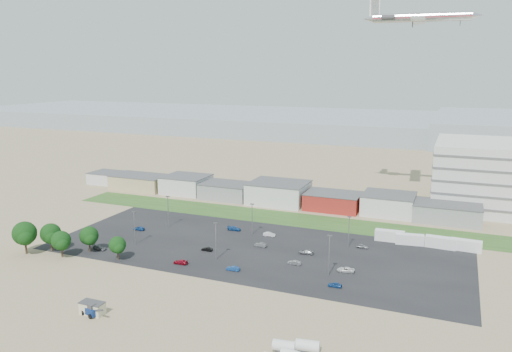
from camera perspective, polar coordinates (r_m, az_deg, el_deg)
The scene contains 38 objects.
ground at distance 132.37m, azimuth -5.51°, elevation -10.70°, with size 700.00×700.00×0.00m, color #978260.
parking_lot at distance 147.24m, azimuth -0.11°, elevation -8.25°, with size 120.00×50.00×0.01m, color black.
grass_strip at distance 177.29m, azimuth 2.34°, elevation -4.72°, with size 160.00×16.00×0.02m, color #2A541F.
hills_backdrop at distance 425.67m, azimuth 19.84°, elevation 4.99°, with size 700.00×200.00×9.00m, color gray, non-canonical shape.
building_row at distance 199.31m, azimuth -0.38°, elevation -1.65°, with size 170.00×20.00×8.00m, color silver, non-canonical shape.
portable_shed at distance 115.14m, azimuth -18.20°, elevation -14.15°, with size 5.36×2.79×2.70m, color beige, non-canonical shape.
telehandler at distance 114.75m, azimuth -18.45°, elevation -14.23°, with size 6.76×2.25×2.82m, color navy, non-canonical shape.
storage_tank_nw at distance 97.04m, azimuth 3.21°, elevation -18.81°, with size 4.15×2.08×2.49m, color silver, non-canonical shape.
storage_tank_ne at distance 97.26m, azimuth 5.91°, elevation -18.74°, with size 4.37×2.18×2.62m, color silver, non-canonical shape.
box_trailer_a at distance 158.10m, azimuth 15.03°, elevation -6.61°, with size 8.69×2.71×3.26m, color silver, non-canonical shape.
box_trailer_b at distance 156.86m, azimuth 17.16°, elevation -6.92°, with size 8.21×2.57×3.08m, color silver, non-canonical shape.
box_trailer_c at distance 156.78m, azimuth 20.36°, elevation -7.13°, with size 8.63×2.70×3.24m, color silver, non-canonical shape.
box_trailer_d at distance 157.09m, azimuth 22.90°, elevation -7.31°, with size 8.43×2.63×3.16m, color silver, non-canonical shape.
tree_far_left at distance 155.48m, azimuth -24.91°, elevation -6.22°, with size 7.14×7.14×10.70m, color black, non-canonical shape.
tree_left at distance 154.95m, azimuth -22.40°, elevation -6.32°, with size 6.23×6.23×9.34m, color black, non-canonical shape.
tree_mid at distance 149.13m, azimuth -21.38°, elevation -7.10°, with size 5.72×5.72×8.59m, color black, non-canonical shape.
tree_right at distance 150.71m, azimuth -18.54°, elevation -6.69°, with size 5.70×5.70×8.55m, color black, non-canonical shape.
tree_near at distance 142.73m, azimuth -15.55°, elevation -7.78°, with size 4.98×4.98×7.46m, color black, non-canonical shape.
lightpole_front_l at distance 153.22m, azimuth -13.70°, elevation -5.81°, with size 1.18×0.49×10.04m, color slate, non-canonical shape.
lightpole_front_m at distance 137.78m, azimuth -4.60°, elevation -7.42°, with size 1.23×0.51×10.46m, color slate, non-canonical shape.
lightpole_front_r at distance 128.15m, azimuth 8.35°, elevation -8.99°, with size 1.25×0.52×10.66m, color slate, non-canonical shape.
lightpole_back_l at distance 167.88m, azimuth -10.00°, elevation -4.01°, with size 1.23×0.51×10.43m, color slate, non-canonical shape.
lightpole_back_m at distance 157.53m, azimuth -0.45°, elevation -4.96°, with size 1.18×0.49×10.06m, color slate, non-canonical shape.
lightpole_back_r at distance 149.02m, azimuth 10.56°, elevation -6.30°, with size 1.10×0.46×9.39m, color slate, non-canonical shape.
airliner at distance 200.42m, azimuth 18.36°, elevation 16.85°, with size 42.22×28.78×12.47m, color silver, non-canonical shape.
parked_car_0 at distance 132.73m, azimuth 10.22°, elevation -10.49°, with size 2.04×4.43×1.23m, color silver.
parked_car_1 at distance 135.55m, azimuth 4.40°, elevation -9.85°, with size 1.25×3.59×1.18m, color #A5A5AA.
parked_car_2 at distance 123.76m, azimuth 9.01°, elevation -12.17°, with size 1.35×3.36×1.15m, color navy.
parked_car_3 at distance 137.17m, azimuth -8.62°, elevation -9.69°, with size 1.65×4.05×1.18m, color maroon.
parked_car_4 at distance 145.62m, azimuth -5.62°, elevation -8.32°, with size 1.15×3.30×1.09m, color black.
parked_car_5 at distance 167.31m, azimuth -13.22°, elevation -5.84°, with size 1.50×3.73×1.27m, color navy.
parked_car_6 at distance 162.94m, azimuth -2.51°, elevation -6.01°, with size 1.81×4.45×1.29m, color navy.
parked_car_7 at distance 148.26m, azimuth 0.54°, elevation -7.86°, with size 1.30×3.72×1.23m, color #595B5E.
parked_car_8 at distance 150.30m, azimuth 12.06°, elevation -7.86°, with size 1.38×3.43×1.17m, color #A5A5AA.
parked_car_10 at distance 152.83m, azimuth -17.47°, elevation -7.80°, with size 1.82×4.47×1.30m, color #595B5E.
parked_car_11 at distance 157.25m, azimuth 1.53°, elevation -6.68°, with size 1.33×3.81×1.26m, color silver.
parked_car_12 at distance 143.26m, azimuth 5.72°, elevation -8.64°, with size 1.74×4.27×1.24m, color #A5A5AA.
parked_car_13 at distance 131.67m, azimuth -2.64°, elevation -10.50°, with size 1.25×3.58×1.18m, color navy.
Camera 1 is at (57.63, -107.77, 50.84)m, focal length 35.00 mm.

